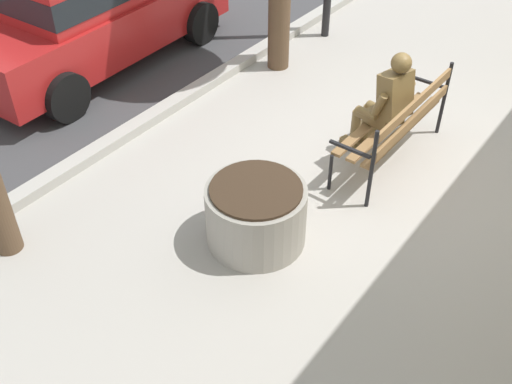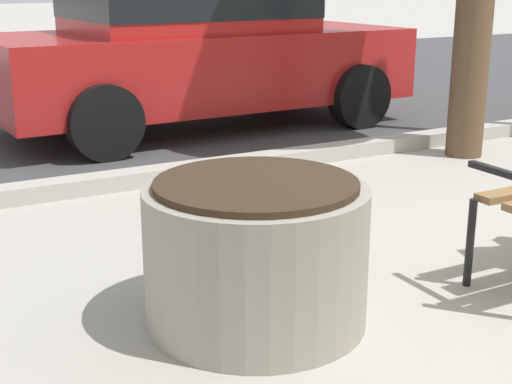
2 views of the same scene
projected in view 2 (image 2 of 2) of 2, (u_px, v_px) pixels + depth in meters
The scene contains 4 objects.
street_surface at pixel (139, 88), 10.09m from camera, with size 60.00×9.00×0.01m, color #424244.
curb_stone at pixel (330, 152), 6.21m from camera, with size 60.00×0.20×0.12m, color #B2AFA8.
concrete_planter at pixel (256, 253), 3.24m from camera, with size 0.98×0.98×0.65m.
parked_car_red at pixel (196, 43), 7.29m from camera, with size 4.15×2.03×1.56m.
Camera 2 is at (-3.47, -2.10, 1.49)m, focal length 51.94 mm.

